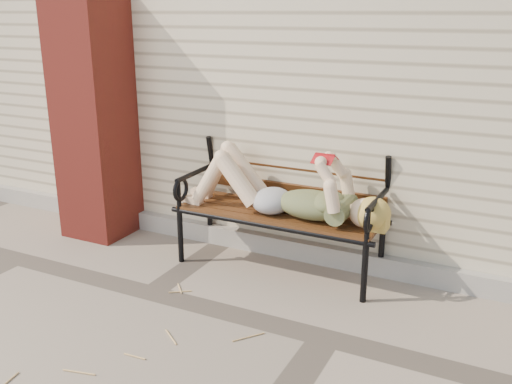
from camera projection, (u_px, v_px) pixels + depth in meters
The scene contains 7 objects.
ground at pixel (325, 338), 3.34m from camera, with size 80.00×80.00×0.00m, color gray.
house_wall at pixel (438, 47), 5.44m from camera, with size 8.00×4.00×3.00m, color beige.
foundation_strip at pixel (371, 263), 4.14m from camera, with size 8.00×0.10×0.15m, color #A5A095.
brick_pillar at pixel (94, 117), 4.65m from camera, with size 0.50×0.50×2.00m, color maroon.
garden_bench at pixel (284, 189), 4.15m from camera, with size 1.61×0.64×1.04m.
reading_woman at pixel (279, 190), 4.02m from camera, with size 1.52×0.35×0.48m.
straw_scatter at pixel (85, 331), 3.40m from camera, with size 2.39×1.74×0.01m.
Camera 1 is at (0.93, -2.80, 1.83)m, focal length 40.00 mm.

